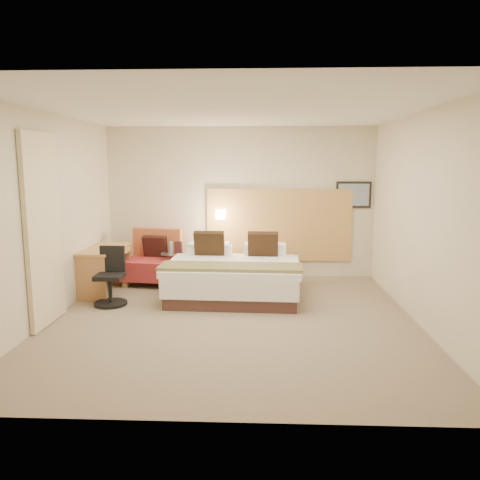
{
  "coord_description": "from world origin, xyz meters",
  "views": [
    {
      "loc": [
        0.34,
        -5.94,
        2.03
      ],
      "look_at": [
        0.08,
        0.42,
        1.0
      ],
      "focal_mm": 35.0,
      "sensor_mm": 36.0,
      "label": 1
    }
  ],
  "objects_px": {
    "side_table": "(175,267)",
    "desk_chair": "(111,281)",
    "desk": "(105,257)",
    "bed": "(235,274)",
    "lounge_chair": "(153,262)"
  },
  "relations": [
    {
      "from": "side_table",
      "to": "desk_chair",
      "type": "xyz_separation_m",
      "value": [
        -0.72,
        -1.2,
        0.05
      ]
    },
    {
      "from": "side_table",
      "to": "desk",
      "type": "xyz_separation_m",
      "value": [
        -1.02,
        -0.53,
        0.27
      ]
    },
    {
      "from": "side_table",
      "to": "desk",
      "type": "bearing_deg",
      "value": -152.48
    },
    {
      "from": "bed",
      "to": "lounge_chair",
      "type": "bearing_deg",
      "value": 155.68
    },
    {
      "from": "lounge_chair",
      "to": "desk_chair",
      "type": "relative_size",
      "value": 1.16
    },
    {
      "from": "desk",
      "to": "desk_chair",
      "type": "distance_m",
      "value": 0.76
    },
    {
      "from": "lounge_chair",
      "to": "side_table",
      "type": "relative_size",
      "value": 1.71
    },
    {
      "from": "bed",
      "to": "desk",
      "type": "bearing_deg",
      "value": 178.63
    },
    {
      "from": "lounge_chair",
      "to": "desk_chair",
      "type": "height_order",
      "value": "lounge_chair"
    },
    {
      "from": "desk",
      "to": "desk_chair",
      "type": "relative_size",
      "value": 1.41
    },
    {
      "from": "bed",
      "to": "desk",
      "type": "relative_size",
      "value": 1.74
    },
    {
      "from": "bed",
      "to": "lounge_chair",
      "type": "xyz_separation_m",
      "value": [
        -1.45,
        0.65,
        0.05
      ]
    },
    {
      "from": "desk",
      "to": "bed",
      "type": "bearing_deg",
      "value": -1.37
    },
    {
      "from": "desk_chair",
      "to": "bed",
      "type": "bearing_deg",
      "value": 19.21
    },
    {
      "from": "bed",
      "to": "side_table",
      "type": "xyz_separation_m",
      "value": [
        -1.06,
        0.58,
        -0.02
      ]
    }
  ]
}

